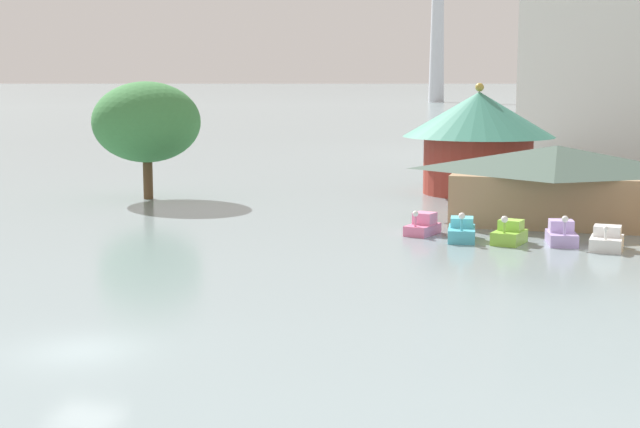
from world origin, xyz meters
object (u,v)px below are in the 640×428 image
Objects in this scene: pedal_boat_cyan at (462,231)px; boathouse at (556,182)px; shoreline_tree_tall_left at (146,122)px; pedal_boat_pink at (423,226)px; pedal_boat_white at (607,240)px; pedal_boat_lime at (509,234)px; green_roof_pavilion at (478,135)px; pedal_boat_lavender at (561,235)px.

boathouse reaches higher than pedal_boat_cyan.
shoreline_tree_tall_left is at bearing -121.31° from pedal_boat_cyan.
pedal_boat_pink is 10.80m from pedal_boat_white.
pedal_boat_cyan is 8.10m from pedal_boat_white.
green_roof_pavilion reaches higher than pedal_boat_lime.
pedal_boat_cyan reaches higher than pedal_boat_lime.
pedal_boat_white is at bearing 77.99° from pedal_boat_cyan.
shoreline_tree_tall_left is at bearing 172.88° from boathouse.
pedal_boat_cyan is 2.79m from pedal_boat_lime.
shoreline_tree_tall_left is at bearing -119.75° from pedal_boat_lavender.
pedal_boat_pink is 1.06× the size of pedal_boat_lime.
pedal_boat_lavender is at bearing -107.96° from pedal_boat_white.
pedal_boat_lavender is (5.62, 0.22, 0.01)m from pedal_boat_cyan.
pedal_boat_lime is at bearing -86.61° from pedal_boat_lavender.
pedal_boat_cyan is 5.63m from pedal_boat_lavender.
pedal_boat_cyan is 0.35× the size of shoreline_tree_tall_left.
boathouse is at bearing 148.05° from pedal_boat_pink.
pedal_boat_lime is 0.98× the size of pedal_boat_white.
shoreline_tree_tall_left is at bearing -98.81° from pedal_boat_pink.
pedal_boat_pink is 0.23× the size of green_roof_pavilion.
shoreline_tree_tall_left is (-28.40, 12.52, 5.38)m from pedal_boat_lime.
pedal_boat_white is at bearing -21.04° from shoreline_tree_tall_left.
pedal_boat_lime reaches higher than pedal_boat_white.
boathouse is (-2.98, 9.13, 2.13)m from pedal_boat_white.
green_roof_pavilion is (-9.42, 23.00, 4.25)m from pedal_boat_white.
pedal_boat_lime is 23.32m from green_roof_pavilion.
pedal_boat_cyan is 9.94m from boathouse.
pedal_boat_pink is at bearing -95.67° from pedal_boat_lime.
pedal_boat_lavender reaches higher than pedal_boat_white.
pedal_boat_white is 0.30× the size of shoreline_tree_tall_left.
boathouse reaches higher than pedal_boat_lime.
pedal_boat_white is at bearing 98.97° from pedal_boat_lime.
pedal_boat_lavender is at bearing -86.09° from boathouse.
green_roof_pavilion is (1.13, 20.71, 4.26)m from pedal_boat_pink.
pedal_boat_pink is at bearing -93.13° from green_roof_pavilion.
pedal_boat_lavender is (8.12, -1.22, 0.03)m from pedal_boat_pink.
shoreline_tree_tall_left is (-31.26, 11.90, 5.38)m from pedal_boat_lavender.
pedal_boat_lime is at bearing -89.06° from pedal_boat_white.
pedal_boat_cyan is at bearing -86.47° from green_roof_pavilion.
pedal_boat_lavender is at bearing -72.33° from green_roof_pavilion.
pedal_boat_cyan is 0.22× the size of boathouse.
boathouse reaches higher than pedal_boat_white.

